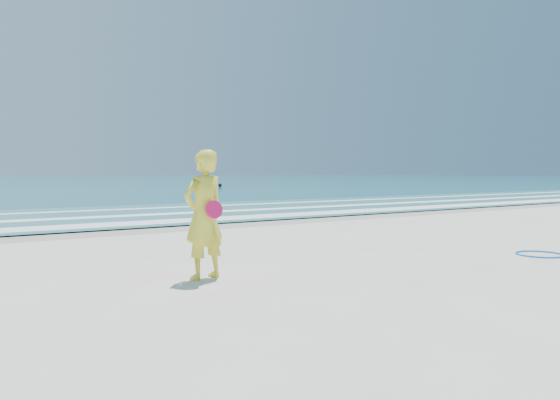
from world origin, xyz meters
TOP-DOWN VIEW (x-y plane):
  - ground at (0.00, 0.00)m, footprint 400.00×400.00m
  - wet_sand at (0.00, 9.00)m, footprint 400.00×2.40m
  - shallow at (0.00, 14.00)m, footprint 400.00×10.00m
  - foam_near at (0.00, 10.30)m, footprint 400.00×1.40m
  - foam_mid at (0.00, 13.20)m, footprint 400.00×0.90m
  - foam_far at (0.00, 16.50)m, footprint 400.00×0.60m
  - hoop at (4.09, 0.03)m, footprint 1.13×1.13m
  - buoy at (20.22, 43.32)m, footprint 0.39×0.39m
  - woman at (-2.34, 1.60)m, footprint 0.80×0.63m

SIDE VIEW (x-z plane):
  - ground at x=0.00m, z-range 0.00..0.00m
  - wet_sand at x=0.00m, z-range 0.00..0.00m
  - hoop at x=4.09m, z-range 0.00..0.03m
  - shallow at x=0.00m, z-range 0.04..0.05m
  - foam_near at x=0.00m, z-range 0.05..0.06m
  - foam_mid at x=0.00m, z-range 0.05..0.06m
  - foam_far at x=0.00m, z-range 0.05..0.06m
  - buoy at x=20.22m, z-range 0.04..0.43m
  - woman at x=-2.34m, z-range 0.00..1.95m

